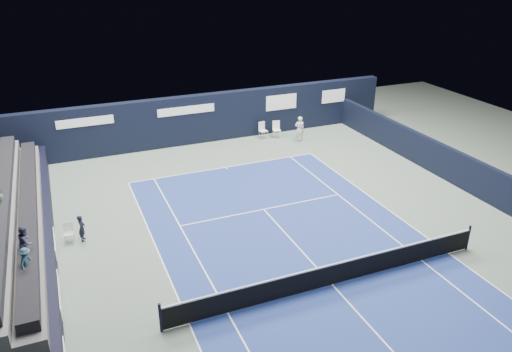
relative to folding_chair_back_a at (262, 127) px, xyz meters
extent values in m
plane|color=#56665B|center=(-3.90, -13.68, -0.71)|extent=(48.00, 48.00, 0.00)
cube|color=navy|center=(-3.90, -15.68, -0.71)|extent=(10.97, 23.77, 0.01)
cube|color=black|center=(6.60, -9.68, 0.19)|extent=(0.30, 22.00, 1.80)
cube|color=silver|center=(0.02, -0.15, -0.22)|extent=(0.54, 0.52, 0.05)
cube|color=silver|center=(-0.01, 0.06, 0.08)|extent=(0.47, 0.11, 0.56)
cylinder|color=silver|center=(0.19, 0.07, -0.47)|extent=(0.03, 0.03, 0.50)
cylinder|color=silver|center=(-0.21, 0.01, -0.47)|extent=(0.03, 0.03, 0.50)
cylinder|color=silver|center=(0.26, -0.30, -0.47)|extent=(0.03, 0.03, 0.50)
cylinder|color=silver|center=(-0.14, -0.37, -0.47)|extent=(0.03, 0.03, 0.50)
cube|color=white|center=(-0.01, 0.09, 0.17)|extent=(0.39, 0.15, 0.36)
cube|color=white|center=(0.90, -0.34, -0.21)|extent=(0.57, 0.55, 0.05)
cube|color=white|center=(0.95, -0.13, 0.09)|extent=(0.48, 0.13, 0.57)
cylinder|color=white|center=(1.15, -0.19, -0.46)|extent=(0.03, 0.03, 0.51)
cylinder|color=white|center=(0.74, -0.10, -0.46)|extent=(0.03, 0.03, 0.51)
cylinder|color=white|center=(1.07, -0.57, -0.46)|extent=(0.03, 0.03, 0.51)
cylinder|color=white|center=(0.66, -0.49, -0.46)|extent=(0.03, 0.03, 0.51)
cube|color=silver|center=(-12.68, -8.77, -0.32)|extent=(0.43, 0.41, 0.04)
cube|color=silver|center=(-12.65, -8.60, -0.08)|extent=(0.38, 0.08, 0.45)
cylinder|color=silver|center=(-12.50, -8.64, -0.52)|extent=(0.02, 0.02, 0.40)
cylinder|color=silver|center=(-12.82, -8.59, -0.52)|extent=(0.02, 0.02, 0.40)
cylinder|color=silver|center=(-12.54, -8.95, -0.52)|extent=(0.02, 0.02, 0.40)
cylinder|color=silver|center=(-12.86, -8.90, -0.52)|extent=(0.02, 0.02, 0.40)
imported|color=black|center=(-12.13, -8.85, -0.12)|extent=(0.39, 0.49, 1.19)
cube|color=white|center=(-3.90, -3.79, -0.70)|extent=(10.97, 0.06, 0.00)
cube|color=white|center=(1.58, -15.68, -0.70)|extent=(0.06, 23.77, 0.00)
cube|color=white|center=(-9.39, -15.68, -0.70)|extent=(0.06, 23.77, 0.00)
cube|color=white|center=(0.21, -15.68, -0.70)|extent=(0.06, 23.77, 0.00)
cube|color=white|center=(-8.02, -15.68, -0.70)|extent=(0.06, 23.77, 0.00)
cube|color=white|center=(-3.90, -9.28, -0.70)|extent=(8.23, 0.06, 0.00)
cube|color=white|center=(-3.90, -15.68, -0.70)|extent=(0.06, 12.80, 0.00)
cube|color=white|center=(-3.90, -3.94, -0.70)|extent=(0.06, 0.30, 0.00)
cylinder|color=black|center=(2.50, -15.68, -0.16)|extent=(0.10, 0.10, 1.10)
cylinder|color=black|center=(-10.30, -15.68, -0.16)|extent=(0.10, 0.10, 1.10)
cube|color=black|center=(-3.90, -15.68, -0.25)|extent=(12.80, 0.03, 0.86)
cube|color=white|center=(-3.90, -15.68, 0.20)|extent=(12.80, 0.05, 0.06)
cube|color=black|center=(-3.90, 0.82, 0.84)|extent=(26.00, 0.60, 3.10)
cube|color=silver|center=(-10.90, 0.50, 1.59)|extent=(3.20, 0.02, 0.50)
cube|color=silver|center=(-4.90, 0.50, 1.59)|extent=(3.60, 0.02, 0.50)
cube|color=silver|center=(1.60, 0.50, 1.39)|extent=(2.20, 0.02, 1.00)
cube|color=silver|center=(5.60, 0.50, 1.39)|extent=(1.80, 0.02, 0.90)
cube|color=black|center=(-13.40, -9.68, -0.11)|extent=(0.30, 22.00, 1.20)
cube|color=silver|center=(-13.23, -13.18, -0.11)|extent=(0.02, 2.40, 0.45)
cube|color=silver|center=(-13.23, -9.68, -0.11)|extent=(0.02, 2.00, 0.45)
cube|color=#4D4D4F|center=(-14.00, -8.68, 0.11)|extent=(0.90, 16.00, 1.65)
cube|color=#545356|center=(-14.90, -8.68, 0.34)|extent=(0.90, 16.00, 2.10)
cube|color=black|center=(-14.00, -8.68, 1.14)|extent=(0.63, 15.20, 0.40)
cube|color=black|center=(-14.90, -8.68, 1.59)|extent=(0.63, 15.20, 0.40)
imported|color=#303450|center=(-14.00, -12.19, 1.56)|extent=(0.57, 0.68, 1.25)
imported|color=#244454|center=(-14.00, -13.25, 1.44)|extent=(0.59, 0.74, 1.00)
imported|color=white|center=(1.97, -1.52, 0.11)|extent=(0.69, 0.55, 1.65)
cylinder|color=black|center=(1.82, -1.82, 0.34)|extent=(0.03, 0.29, 0.13)
torus|color=black|center=(1.82, -2.07, 0.44)|extent=(0.30, 0.13, 0.29)
camera|label=1|loc=(-12.35, -28.59, 10.61)|focal=35.00mm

